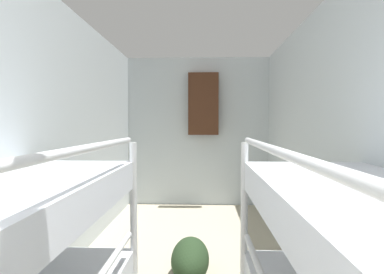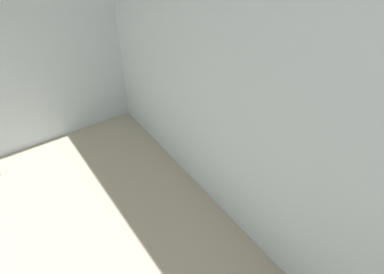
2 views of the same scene
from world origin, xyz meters
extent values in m
cube|color=silver|center=(-1.09, 2.52, 1.11)|extent=(0.06, 5.16, 2.22)
cube|color=silver|center=(1.09, 2.52, 1.11)|extent=(0.06, 5.16, 2.22)
cube|color=silver|center=(0.00, 5.07, 1.11)|extent=(2.23, 0.06, 2.22)
cylinder|color=silver|center=(-0.34, 2.37, 0.55)|extent=(0.04, 0.04, 1.11)
cylinder|color=silver|center=(-0.34, 1.47, 1.13)|extent=(0.03, 1.57, 0.03)
cylinder|color=silver|center=(0.34, 2.37, 0.55)|extent=(0.04, 0.04, 1.11)
cylinder|color=silver|center=(0.34, 1.47, 1.13)|extent=(0.03, 1.57, 0.03)
ellipsoid|color=#23381E|center=(-0.01, 2.86, 0.15)|extent=(0.30, 0.54, 0.30)
cube|color=#472819|center=(0.08, 4.92, 1.52)|extent=(0.44, 0.12, 0.90)
camera|label=1|loc=(0.10, 0.54, 1.22)|focal=28.00mm
camera|label=2|loc=(0.09, 2.72, 1.65)|focal=35.00mm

